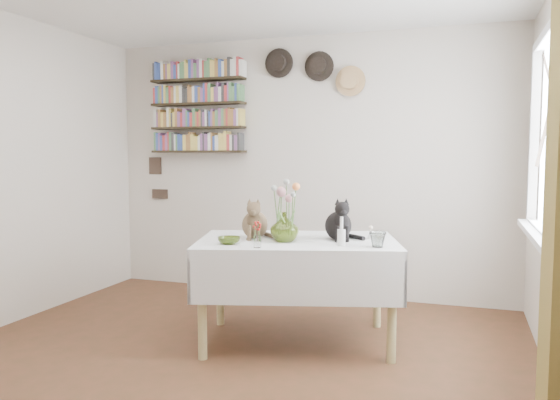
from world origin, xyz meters
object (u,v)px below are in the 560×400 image
(tabby_cat, at_px, (255,217))
(black_cat, at_px, (338,218))
(flower_vase, at_px, (284,227))
(bookshelf_unit, at_px, (198,108))
(dining_table, at_px, (297,265))

(tabby_cat, xyz_separation_m, black_cat, (0.59, 0.13, 0.00))
(tabby_cat, height_order, flower_vase, tabby_cat)
(flower_vase, xyz_separation_m, bookshelf_unit, (-1.38, 1.41, 0.98))
(flower_vase, bearing_deg, dining_table, 65.23)
(tabby_cat, xyz_separation_m, bookshelf_unit, (-1.12, 1.31, 0.93))
(black_cat, bearing_deg, flower_vase, -171.55)
(bookshelf_unit, bearing_deg, dining_table, -41.64)
(tabby_cat, relative_size, flower_vase, 1.46)
(dining_table, xyz_separation_m, flower_vase, (-0.06, -0.13, 0.29))
(tabby_cat, bearing_deg, flower_vase, -37.09)
(flower_vase, height_order, bookshelf_unit, bookshelf_unit)
(dining_table, relative_size, tabby_cat, 5.28)
(dining_table, distance_m, tabby_cat, 0.47)
(black_cat, height_order, flower_vase, black_cat)
(black_cat, distance_m, flower_vase, 0.41)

